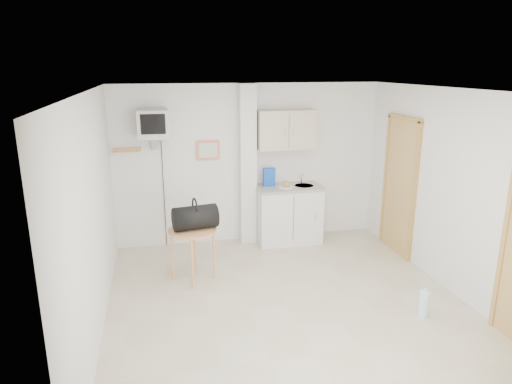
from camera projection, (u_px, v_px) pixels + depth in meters
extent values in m
plane|color=beige|center=(288.00, 305.00, 5.44)|extent=(4.50, 4.50, 0.00)
cube|color=white|center=(249.00, 164.00, 7.22)|extent=(4.20, 0.04, 2.50)
cube|color=white|center=(389.00, 303.00, 2.99)|extent=(4.20, 0.04, 2.50)
cube|color=white|center=(93.00, 218.00, 4.66)|extent=(0.04, 4.50, 2.50)
cube|color=white|center=(456.00, 194.00, 5.54)|extent=(0.04, 4.50, 2.50)
cube|color=white|center=(292.00, 91.00, 4.77)|extent=(4.20, 4.50, 0.04)
cube|color=white|center=(248.00, 165.00, 7.10)|extent=(0.25, 0.22, 2.50)
cube|color=#CF7859|center=(208.00, 150.00, 7.00)|extent=(0.36, 0.03, 0.30)
cube|color=silver|center=(208.00, 150.00, 6.98)|extent=(0.28, 0.01, 0.22)
cube|color=tan|center=(127.00, 150.00, 6.72)|extent=(0.40, 0.05, 0.06)
cube|color=white|center=(230.00, 183.00, 7.22)|extent=(0.15, 0.02, 0.08)
cylinder|color=tan|center=(116.00, 152.00, 6.64)|extent=(0.02, 0.08, 0.02)
cylinder|color=tan|center=(123.00, 152.00, 6.66)|extent=(0.02, 0.08, 0.02)
cylinder|color=tan|center=(130.00, 151.00, 6.68)|extent=(0.02, 0.08, 0.02)
cylinder|color=tan|center=(137.00, 151.00, 6.70)|extent=(0.02, 0.08, 0.02)
cube|color=#AB6638|center=(399.00, 188.00, 6.78)|extent=(0.04, 0.75, 2.00)
cube|color=olive|center=(399.00, 188.00, 6.78)|extent=(0.06, 0.87, 2.06)
cube|color=silver|center=(288.00, 215.00, 7.30)|extent=(1.00, 0.55, 0.88)
cube|color=#ADA294|center=(289.00, 188.00, 7.17)|extent=(1.03, 0.58, 0.04)
cylinder|color=#B7B7BA|center=(304.00, 187.00, 7.23)|extent=(0.30, 0.30, 0.05)
cylinder|color=#B7B7BA|center=(301.00, 178.00, 7.33)|extent=(0.02, 0.02, 0.16)
cylinder|color=#B7B7BA|center=(303.00, 175.00, 7.25)|extent=(0.02, 0.13, 0.02)
cube|color=#C2B49A|center=(286.00, 129.00, 7.04)|extent=(0.90, 0.32, 0.60)
cube|color=#1348B3|center=(269.00, 177.00, 7.15)|extent=(0.19, 0.07, 0.29)
cylinder|color=white|center=(286.00, 187.00, 7.09)|extent=(0.22, 0.22, 0.01)
sphere|color=tan|center=(286.00, 184.00, 7.08)|extent=(0.11, 0.11, 0.11)
cube|color=slate|center=(154.00, 138.00, 6.63)|extent=(0.36, 0.32, 0.02)
cube|color=slate|center=(154.00, 142.00, 6.78)|extent=(0.10, 0.06, 0.20)
cube|color=#B5B5B8|center=(153.00, 124.00, 6.51)|extent=(0.44, 0.42, 0.40)
cube|color=black|center=(153.00, 124.00, 6.30)|extent=(0.34, 0.02, 0.28)
cylinder|color=black|center=(164.00, 193.00, 7.02)|extent=(0.01, 0.01, 1.73)
cylinder|color=tan|center=(192.00, 230.00, 5.92)|extent=(0.63, 0.63, 0.03)
cylinder|color=tan|center=(214.00, 255.00, 6.03)|extent=(0.04, 0.04, 0.67)
cylinder|color=tan|center=(194.00, 247.00, 6.27)|extent=(0.04, 0.04, 0.67)
cylinder|color=tan|center=(172.00, 256.00, 5.99)|extent=(0.04, 0.04, 0.67)
cylinder|color=tan|center=(192.00, 264.00, 5.75)|extent=(0.04, 0.04, 0.67)
cylinder|color=black|center=(195.00, 217.00, 5.89)|extent=(0.61, 0.40, 0.31)
torus|color=black|center=(195.00, 207.00, 5.85)|extent=(0.06, 0.24, 0.24)
cylinder|color=#B5E4F5|center=(424.00, 304.00, 5.16)|extent=(0.11, 0.11, 0.30)
cylinder|color=#B5E4F5|center=(425.00, 290.00, 5.11)|extent=(0.03, 0.03, 0.04)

